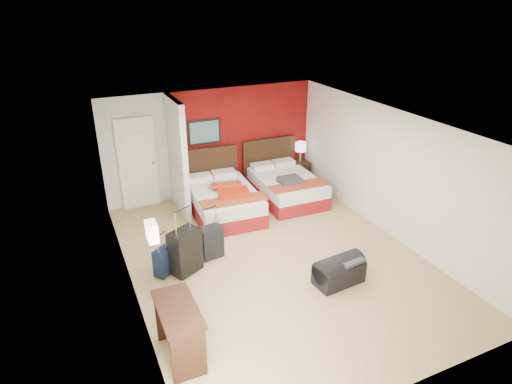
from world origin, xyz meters
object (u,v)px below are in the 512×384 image
red_suitcase_open (230,189)px  suitcase_navy (164,263)px  bed_left (224,202)px  bed_right (287,188)px  suitcase_black (185,253)px  table_lamp (300,152)px  desk (180,332)px  nightstand (300,171)px  suitcase_charcoal (211,243)px  duffel_bag (339,272)px

red_suitcase_open → suitcase_navy: (-1.84, -1.60, -0.39)m
bed_left → red_suitcase_open: 0.37m
bed_right → suitcase_black: (-2.98, -1.89, 0.11)m
bed_right → red_suitcase_open: 1.56m
table_lamp → suitcase_black: size_ratio=0.63×
desk → nightstand: bearing=46.3°
table_lamp → suitcase_charcoal: bearing=-143.2°
bed_left → nightstand: size_ratio=3.38×
suitcase_black → suitcase_charcoal: bearing=-1.8°
suitcase_navy → duffel_bag: suitcase_navy is taller
red_suitcase_open → nightstand: (2.30, 1.00, -0.35)m
suitcase_navy → desk: bearing=-135.1°
duffel_bag → suitcase_black: bearing=143.2°
bed_left → suitcase_charcoal: suitcase_charcoal is taller
bed_left → suitcase_black: size_ratio=2.44×
bed_left → desk: 4.13m
nightstand → suitcase_charcoal: bearing=-144.1°
suitcase_black → duffel_bag: 2.61m
bed_right → nightstand: (0.79, 0.78, 0.00)m
bed_right → suitcase_charcoal: bearing=-144.7°
suitcase_navy → duffel_bag: size_ratio=0.58×
nightstand → table_lamp: 0.53m
bed_right → suitcase_navy: 3.81m
red_suitcase_open → duffel_bag: red_suitcase_open is taller
nightstand → duffel_bag: 4.30m
suitcase_black → suitcase_navy: suitcase_black is taller
bed_right → suitcase_charcoal: 2.92m
nightstand → red_suitcase_open: bearing=-157.4°
nightstand → table_lamp: table_lamp is taller
bed_right → red_suitcase_open: size_ratio=2.11×
suitcase_charcoal → suitcase_navy: suitcase_charcoal is taller
bed_right → suitcase_black: bearing=-146.1°
red_suitcase_open → duffel_bag: (0.75, -3.02, -0.42)m
red_suitcase_open → nightstand: bearing=34.1°
suitcase_charcoal → suitcase_navy: 0.94m
red_suitcase_open → suitcase_navy: size_ratio=1.87×
nightstand → table_lamp: (0.00, 0.00, 0.53)m
red_suitcase_open → nightstand: 2.53m
desk → suitcase_navy: bearing=83.1°
table_lamp → suitcase_black: table_lamp is taller
red_suitcase_open → table_lamp: size_ratio=1.80×
desk → bed_right: bearing=46.6°
table_lamp → duffel_bag: (-1.54, -4.02, -0.60)m
bed_right → duffel_bag: 3.33m
suitcase_black → table_lamp: bearing=7.9°
suitcase_navy → bed_left: bearing=6.4°
bed_right → duffel_bag: (-0.75, -3.24, -0.07)m
table_lamp → suitcase_charcoal: table_lamp is taller
bed_right → suitcase_navy: size_ratio=3.94×
nightstand → suitcase_black: 4.62m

